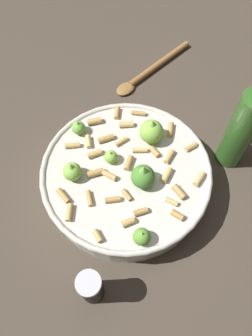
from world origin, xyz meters
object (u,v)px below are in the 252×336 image
at_px(olive_oil_bottle, 242,130).
at_px(pepper_shaker, 91,288).
at_px(cooking_pan, 126,176).
at_px(wooden_spoon, 150,70).

bearing_deg(olive_oil_bottle, pepper_shaker, 100.13).
height_order(cooking_pan, wooden_spoon, cooking_pan).
relative_size(cooking_pan, pepper_shaker, 3.39).
distance_m(cooking_pan, pepper_shaker, 0.22).
xyz_separation_m(pepper_shaker, wooden_spoon, (0.37, -0.41, -0.04)).
bearing_deg(olive_oil_bottle, cooking_pan, 72.37).
bearing_deg(cooking_pan, pepper_shaker, 129.94).
xyz_separation_m(olive_oil_bottle, wooden_spoon, (0.30, -0.01, -0.10)).
bearing_deg(wooden_spoon, pepper_shaker, 132.64).
relative_size(olive_oil_bottle, wooden_spoon, 0.94).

